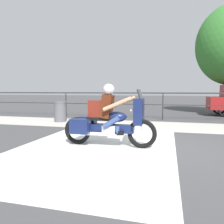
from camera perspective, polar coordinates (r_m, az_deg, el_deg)
name	(u,v)px	position (r m, az deg, el deg)	size (l,w,h in m)	color
ground_plane	(156,147)	(5.59, 11.45, -9.05)	(120.00, 120.00, 0.00)	#424244
sidewalk_band	(161,126)	(8.91, 12.69, -3.58)	(44.00, 2.40, 0.01)	#B7B2A8
crosswalk_band	(99,146)	(5.65, -3.52, -8.74)	(3.80, 6.00, 0.01)	silver
fence_railing	(163,98)	(10.76, 13.18, 3.48)	(36.00, 0.05, 1.32)	#232326
motorcycle	(108,119)	(5.49, -1.10, -1.91)	(2.41, 0.76, 1.57)	black
trash_bin	(60,112)	(10.13, -13.39, 0.10)	(0.56, 0.56, 0.92)	#515156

